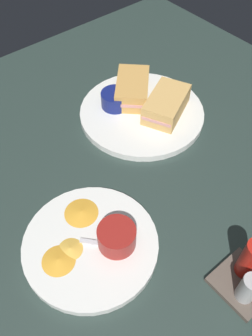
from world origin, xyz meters
The scene contains 11 objects.
ground_plane centered at (0.00, 0.00, -1.50)cm, with size 110.00×110.00×3.00cm, color #283833.
plate_sandwich_main centered at (-9.37, -10.90, 0.80)cm, with size 29.72×29.72×1.60cm, color white.
sandwich_half_near centered at (-13.28, -6.83, 4.00)cm, with size 15.01×12.51×4.80cm.
sandwich_half_far centered at (-10.93, -16.32, 4.00)cm, with size 14.50×14.63×4.80cm.
ramekin_dark_sauce centered at (-5.54, -16.38, 3.61)cm, with size 6.69×6.69×3.74cm.
spoon_by_dark_ramekin centered at (-9.76, -13.00, 1.96)cm, with size 8.62×7.33×0.80cm.
plate_chips_companion centered at (20.70, 9.53, 0.80)cm, with size 24.33×24.33×1.60cm, color white.
ramekin_light_gravy centered at (17.05, 12.58, 3.84)cm, with size 6.79×6.79×4.18cm.
spoon_by_gravy_ramekin centered at (17.32, 13.34, 1.96)cm, with size 7.66×8.36×0.80cm.
plantain_chip_scatter centered at (22.63, 6.45, 1.90)cm, with size 17.02×13.92×0.60cm.
condiment_caddy centered at (4.69, 31.14, 3.41)cm, with size 9.00×9.00×9.50cm.
Camera 1 is at (34.51, 36.21, 58.61)cm, focal length 37.86 mm.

